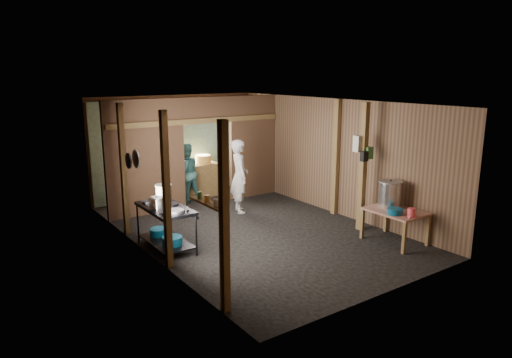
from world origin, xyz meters
TOP-DOWN VIEW (x-y plane):
  - floor at (0.00, 0.00)m, footprint 4.50×7.00m
  - ceiling at (0.00, 0.00)m, footprint 4.50×7.00m
  - wall_back at (0.00, 3.50)m, footprint 4.50×0.00m
  - wall_front at (0.00, -3.50)m, footprint 4.50×0.00m
  - wall_left at (-2.25, 0.00)m, footprint 0.00×7.00m
  - wall_right at (2.25, 0.00)m, footprint 0.00×7.00m
  - partition_left at (-1.32, 2.20)m, footprint 1.85×0.10m
  - partition_right at (1.57, 2.20)m, footprint 1.35×0.10m
  - partition_header at (0.25, 2.20)m, footprint 1.30×0.10m
  - turquoise_panel at (0.00, 3.44)m, footprint 4.40×0.06m
  - back_counter at (0.30, 2.95)m, footprint 1.20×0.50m
  - wall_clock at (0.25, 3.40)m, footprint 0.20×0.03m
  - post_left_a at (-2.18, -2.60)m, footprint 0.10×0.12m
  - post_left_b at (-2.18, -0.80)m, footprint 0.10×0.12m
  - post_left_c at (-2.18, 1.20)m, footprint 0.10×0.12m
  - post_right at (2.18, -0.20)m, footprint 0.10×0.12m
  - post_free at (1.85, -1.30)m, footprint 0.12×0.12m
  - cross_beam at (0.00, 2.15)m, footprint 4.40×0.12m
  - pan_lid_big at (-2.21, 0.40)m, footprint 0.03×0.34m
  - pan_lid_small at (-2.21, 0.80)m, footprint 0.03×0.30m
  - wall_shelf at (-2.15, -2.10)m, footprint 0.14×0.80m
  - jar_white at (-2.15, -2.35)m, footprint 0.07×0.07m
  - jar_yellow at (-2.15, -2.10)m, footprint 0.08×0.08m
  - jar_green at (-2.15, -1.88)m, footprint 0.06×0.06m
  - bag_white at (1.80, -1.22)m, footprint 0.22×0.15m
  - bag_green at (1.92, -1.36)m, footprint 0.16×0.12m
  - bag_black at (1.78, -1.38)m, footprint 0.14×0.10m
  - gas_range at (-1.88, -0.03)m, footprint 0.70×1.36m
  - prep_table at (1.83, -2.18)m, footprint 0.77×1.06m
  - stove_pot_large at (-1.71, 0.41)m, footprint 0.40×0.40m
  - stove_pot_med at (-2.05, -0.04)m, footprint 0.32×0.32m
  - frying_pan at (-1.88, -0.46)m, footprint 0.46×0.59m
  - blue_tub_front at (-1.88, -0.28)m, footprint 0.36×0.36m
  - blue_tub_back at (-1.88, 0.32)m, footprint 0.33×0.33m
  - stock_pot at (1.93, -1.95)m, footprint 0.59×0.59m
  - wash_basin at (1.62, -2.33)m, footprint 0.34×0.34m
  - pink_bucket at (1.73, -2.60)m, footprint 0.14×0.14m
  - knife at (1.74, -2.61)m, footprint 0.30×0.11m
  - yellow_tub at (0.53, 2.95)m, footprint 0.40×0.40m
  - red_cup at (0.11, 2.95)m, footprint 0.13×0.13m
  - cook at (0.49, 1.16)m, footprint 0.58×0.71m
  - worker_back at (-0.13, 2.64)m, footprint 0.76×0.62m

SIDE VIEW (x-z plane):
  - floor at x=0.00m, z-range 0.00..0.00m
  - blue_tub_back at x=-1.88m, z-range 0.16..0.29m
  - blue_tub_front at x=-1.88m, z-range 0.16..0.31m
  - prep_table at x=1.83m, z-range 0.00..0.63m
  - gas_range at x=-1.88m, z-range 0.00..0.80m
  - back_counter at x=0.30m, z-range 0.00..0.85m
  - knife at x=1.74m, z-range 0.63..0.64m
  - wash_basin at x=1.62m, z-range 0.63..0.73m
  - pink_bucket at x=1.73m, z-range 0.63..0.79m
  - worker_back at x=-0.13m, z-range 0.00..1.47m
  - frying_pan at x=-1.88m, z-range 0.79..0.86m
  - cook at x=0.49m, z-range 0.00..1.69m
  - stock_pot at x=1.93m, z-range 0.61..1.14m
  - stove_pot_med at x=-2.05m, z-range 0.78..1.01m
  - red_cup at x=0.11m, z-range 0.85..1.00m
  - stove_pot_large at x=-1.71m, z-range 0.78..1.10m
  - yellow_tub at x=0.53m, z-range 0.85..1.07m
  - turquoise_panel at x=0.00m, z-range 0.00..2.50m
  - wall_back at x=0.00m, z-range 0.00..2.60m
  - wall_front at x=0.00m, z-range 0.00..2.60m
  - wall_left at x=-2.25m, z-range 0.00..2.60m
  - wall_right at x=2.25m, z-range 0.00..2.60m
  - partition_left at x=-1.32m, z-range 0.00..2.60m
  - partition_right at x=1.57m, z-range 0.00..2.60m
  - post_left_a at x=-2.18m, z-range 0.00..2.60m
  - post_left_b at x=-2.18m, z-range 0.00..2.60m
  - post_left_c at x=-2.18m, z-range 0.00..2.60m
  - post_right at x=2.18m, z-range 0.00..2.60m
  - post_free at x=1.85m, z-range 0.00..2.60m
  - wall_shelf at x=-2.15m, z-range 1.39..1.41m
  - jar_white at x=-2.15m, z-range 1.42..1.52m
  - jar_yellow at x=-2.15m, z-range 1.42..1.52m
  - jar_green at x=-2.15m, z-range 1.42..1.52m
  - pan_lid_small at x=-2.21m, z-range 1.40..1.70m
  - bag_black at x=1.78m, z-range 1.45..1.65m
  - bag_green at x=1.92m, z-range 1.48..1.72m
  - pan_lid_big at x=-2.21m, z-range 1.48..1.82m
  - bag_white at x=1.80m, z-range 1.62..1.94m
  - wall_clock at x=0.25m, z-range 1.80..2.00m
  - cross_beam at x=0.00m, z-range 1.99..2.11m
  - partition_header at x=0.25m, z-range 2.00..2.60m
  - ceiling at x=0.00m, z-range 2.60..2.60m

